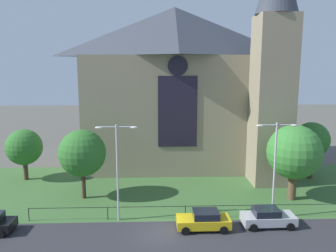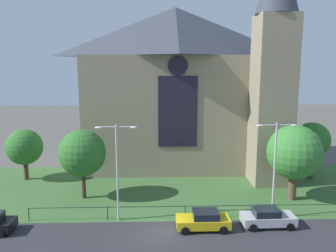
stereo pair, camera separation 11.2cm
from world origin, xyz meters
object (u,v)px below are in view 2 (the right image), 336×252
object	(u,v)px
tree_left_far	(24,147)
tree_left_near	(82,153)
streetlamp_far	(275,158)
church_building	(181,86)
parked_car_yellow	(203,220)
streetlamp_near	(117,160)
parked_car_silver	(267,217)
tree_right_far	(312,140)
tree_right_near	(294,152)

from	to	relation	value
tree_left_far	tree_left_near	xyz separation A→B (m)	(7.76, -5.87, 0.75)
tree_left_near	streetlamp_far	xyz separation A→B (m)	(16.91, -5.04, 0.71)
church_building	parked_car_yellow	world-z (taller)	church_building
tree_left_far	streetlamp_near	size ratio (longest dim) A/B	0.71
tree_left_far	streetlamp_far	size ratio (longest dim) A/B	0.71
streetlamp_near	parked_car_silver	distance (m)	12.98
tree_right_far	streetlamp_near	size ratio (longest dim) A/B	0.80
parked_car_yellow	parked_car_silver	world-z (taller)	same
tree_right_near	tree_left_far	bearing A→B (deg)	166.18
tree_right_near	tree_right_far	bearing A→B (deg)	54.10
church_building	tree_right_near	xyz separation A→B (m)	(9.90, -12.40, -5.59)
tree_right_far	tree_left_near	world-z (taller)	tree_left_near
tree_left_far	parked_car_yellow	world-z (taller)	tree_left_far
tree_left_far	tree_right_near	world-z (taller)	tree_right_near
streetlamp_near	church_building	bearing A→B (deg)	68.76
church_building	parked_car_silver	world-z (taller)	church_building
streetlamp_near	streetlamp_far	size ratio (longest dim) A/B	0.99
streetlamp_near	parked_car_silver	bearing A→B (deg)	-7.06
church_building	streetlamp_near	world-z (taller)	church_building
tree_right_far	tree_left_near	xyz separation A→B (m)	(-24.82, -5.37, 0.10)
tree_left_far	parked_car_yellow	distance (m)	22.73
parked_car_yellow	streetlamp_near	bearing A→B (deg)	-15.39
church_building	tree_left_near	distance (m)	16.40
streetlamp_near	parked_car_yellow	distance (m)	8.41
streetlamp_far	parked_car_silver	bearing A→B (deg)	-120.75
tree_right_near	tree_left_near	size ratio (longest dim) A/B	1.08
streetlamp_near	parked_car_yellow	xyz separation A→B (m)	(6.90, -1.84, -4.44)
tree_right_near	tree_left_near	world-z (taller)	tree_right_near
tree_left_far	streetlamp_far	xyz separation A→B (m)	(24.67, -10.90, 1.46)
tree_right_near	streetlamp_far	size ratio (longest dim) A/B	0.89
tree_left_far	tree_left_near	world-z (taller)	tree_left_near
tree_right_near	church_building	bearing A→B (deg)	128.59
streetlamp_far	streetlamp_near	bearing A→B (deg)	-180.00
tree_right_far	streetlamp_far	world-z (taller)	streetlamp_far
church_building	streetlamp_near	bearing A→B (deg)	-111.24
tree_left_far	parked_car_silver	distance (m)	26.99
tree_right_far	parked_car_silver	size ratio (longest dim) A/B	1.53
tree_left_far	parked_car_silver	bearing A→B (deg)	-27.54
church_building	streetlamp_near	size ratio (longest dim) A/B	3.20
streetlamp_near	tree_left_near	bearing A→B (deg)	127.82
parked_car_yellow	parked_car_silver	xyz separation A→B (m)	(5.21, 0.34, 0.00)
tree_right_far	streetlamp_near	distance (m)	23.37
tree_right_far	tree_left_far	bearing A→B (deg)	179.13
tree_left_near	parked_car_yellow	size ratio (longest dim) A/B	1.61
streetlamp_far	tree_left_far	bearing A→B (deg)	156.16
parked_car_silver	streetlamp_near	bearing A→B (deg)	171.67
tree_left_far	streetlamp_far	bearing A→B (deg)	-23.84
church_building	tree_left_far	world-z (taller)	church_building
tree_right_near	tree_right_far	size ratio (longest dim) A/B	1.13
tree_left_near	parked_car_yellow	xyz separation A→B (m)	(10.81, -6.88, -3.78)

